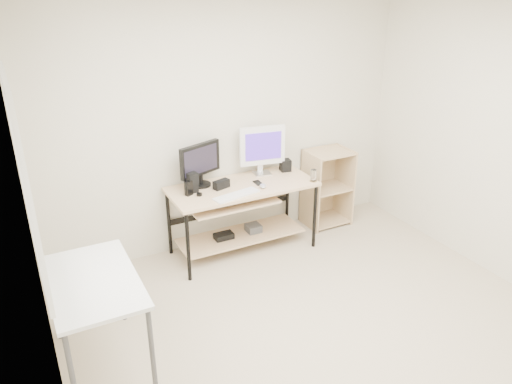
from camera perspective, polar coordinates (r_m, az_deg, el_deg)
The scene contains 16 objects.
room at distance 3.50m, azimuth 7.86°, elevation -0.17°, with size 4.01×4.01×2.62m.
desk at distance 5.14m, azimuth -1.83°, elevation -1.43°, with size 1.50×0.65×0.75m.
side_table at distance 3.77m, azimuth -18.03°, elevation -10.50°, with size 0.60×1.00×0.75m.
shelf_unit at distance 5.86m, azimuth 7.92°, elevation 0.64°, with size 0.50×0.40×0.90m.
black_monitor at distance 5.00m, azimuth -6.40°, elevation 3.42°, with size 0.47×0.21×0.44m.
white_imac at distance 5.25m, azimuth 0.73°, elevation 5.16°, with size 0.49×0.16×0.53m.
keyboard at distance 4.82m, azimuth -2.25°, elevation -0.36°, with size 0.48×0.13×0.02m, color silver.
mouse at distance 5.00m, azimuth 0.80°, elevation 0.70°, with size 0.06×0.10×0.04m, color #BCBCC1.
center_speaker at distance 4.99m, azimuth -3.98°, elevation 0.89°, with size 0.17×0.08×0.08m, color black.
speaker_left at distance 4.91m, azimuth -7.30°, elevation 1.15°, with size 0.11×0.11×0.20m.
speaker_right at distance 5.43m, azimuth 3.37°, elevation 3.07°, with size 0.11×0.11×0.13m, color black.
audio_controller at distance 4.85m, azimuth -7.71°, elevation 0.42°, with size 0.07×0.05×0.15m, color black.
volume_puck at distance 4.85m, azimuth -6.50°, elevation -0.29°, with size 0.06×0.06×0.02m, color black.
smartphone at distance 5.11m, azimuth 0.22°, elevation 1.06°, with size 0.07×0.12×0.01m, color black.
coaster at distance 5.20m, azimuth 6.56°, elevation 1.26°, with size 0.08×0.08×0.01m, color olive.
drinking_glass at distance 5.17m, azimuth 6.59°, elevation 1.91°, with size 0.06×0.06×0.12m, color white.
Camera 1 is at (-2.02, -2.56, 2.71)m, focal length 35.00 mm.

